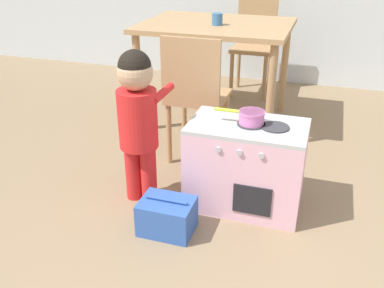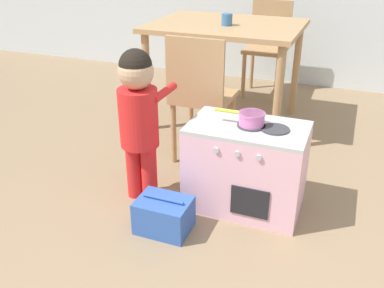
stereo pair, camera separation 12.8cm
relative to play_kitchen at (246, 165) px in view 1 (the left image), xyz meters
The scene contains 8 objects.
play_kitchen is the anchor object (origin of this frame).
toy_pot 0.29m from the play_kitchen, ahead, with size 0.27×0.13×0.07m.
child_figure 0.65m from the play_kitchen, 167.13° to the right, with size 0.23×0.36×0.86m.
toy_basket 0.51m from the play_kitchen, 131.15° to the right, with size 0.27×0.20×0.19m.
dining_table 1.30m from the play_kitchen, 113.04° to the left, with size 1.10×0.87×0.78m.
dining_chair_near 0.62m from the play_kitchen, 135.14° to the left, with size 0.36×0.36×0.84m.
dining_chair_far 1.95m from the play_kitchen, 99.58° to the left, with size 0.36×0.36×0.84m.
cup_on_table 1.27m from the play_kitchen, 113.46° to the left, with size 0.08×0.08×0.08m.
Camera 1 is at (0.25, -1.13, 1.37)m, focal length 40.00 mm.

